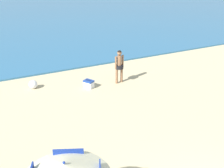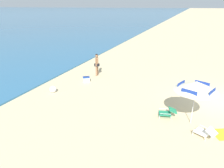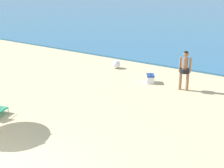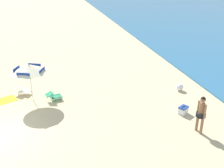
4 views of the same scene
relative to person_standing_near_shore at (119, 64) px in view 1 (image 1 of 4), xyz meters
The scene contains 3 objects.
person_standing_near_shore is the anchor object (origin of this frame).
cooler_box 1.90m from the person_standing_near_shore, behind, with size 0.56×0.60×0.43m.
beach_ball 4.56m from the person_standing_near_shore, 163.76° to the left, with size 0.44×0.44×0.44m, color white.
Camera 1 is at (-4.30, -2.74, 5.99)m, focal length 43.27 mm.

